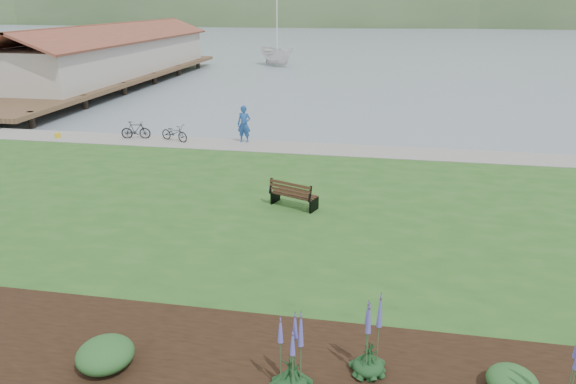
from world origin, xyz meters
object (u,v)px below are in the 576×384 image
at_px(park_bench, 293,194).
at_px(bicycle_a, 174,133).
at_px(sailboat, 277,66).
at_px(person, 244,121).

xyz_separation_m(park_bench, bicycle_a, (-7.64, 8.00, -0.07)).
relative_size(park_bench, sailboat, 0.07).
bearing_deg(bicycle_a, park_bench, -115.76).
height_order(park_bench, bicycle_a, park_bench).
bearing_deg(person, sailboat, 102.34).
relative_size(bicycle_a, sailboat, 0.06).
height_order(bicycle_a, sailboat, sailboat).
relative_size(person, sailboat, 0.08).
distance_m(bicycle_a, sailboat, 37.16).
distance_m(park_bench, sailboat, 46.11).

